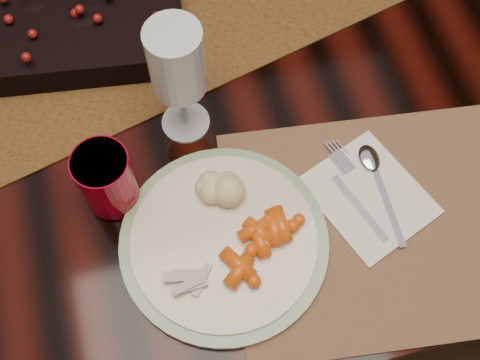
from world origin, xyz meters
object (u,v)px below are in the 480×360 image
object	(u,v)px
baby_carrots	(257,249)
wine_glass	(180,83)
dinner_plate	(224,241)
mashed_potatoes	(218,186)
placemat_main	(396,222)
red_cup	(107,179)
centerpiece	(75,31)
turkey_shreds	(195,280)
napkin	(369,196)
dining_table	(211,167)

from	to	relation	value
baby_carrots	wine_glass	size ratio (longest dim) A/B	0.49
dinner_plate	mashed_potatoes	bearing A→B (deg)	81.14
placemat_main	red_cup	world-z (taller)	red_cup
placemat_main	wine_glass	size ratio (longest dim) A/B	2.23
mashed_potatoes	dinner_plate	bearing A→B (deg)	-98.86
centerpiece	turkey_shreds	xyz separation A→B (m)	(0.09, -0.42, -0.01)
turkey_shreds	baby_carrots	bearing A→B (deg)	11.78
napkin	red_cup	distance (m)	0.35
centerpiece	placemat_main	world-z (taller)	centerpiece
turkey_shreds	dinner_plate	bearing A→B (deg)	42.44
dinner_plate	mashed_potatoes	xyz separation A→B (m)	(0.01, 0.07, 0.03)
baby_carrots	napkin	distance (m)	0.18
turkey_shreds	centerpiece	bearing A→B (deg)	101.69
centerpiece	turkey_shreds	world-z (taller)	centerpiece
baby_carrots	mashed_potatoes	xyz separation A→B (m)	(-0.03, 0.09, 0.01)
red_cup	mashed_potatoes	bearing A→B (deg)	-16.22
baby_carrots	mashed_potatoes	world-z (taller)	mashed_potatoes
centerpiece	wine_glass	world-z (taller)	wine_glass
centerpiece	mashed_potatoes	world-z (taller)	centerpiece
mashed_potatoes	red_cup	world-z (taller)	red_cup
dinner_plate	turkey_shreds	xyz separation A→B (m)	(-0.05, -0.04, 0.01)
centerpiece	placemat_main	distance (m)	0.55
baby_carrots	placemat_main	bearing A→B (deg)	-1.16
turkey_shreds	wine_glass	world-z (taller)	wine_glass
turkey_shreds	wine_glass	xyz separation A→B (m)	(0.04, 0.24, 0.07)
mashed_potatoes	turkey_shreds	size ratio (longest dim) A/B	1.21
dinner_plate	napkin	bearing A→B (deg)	3.75
wine_glass	turkey_shreds	bearing A→B (deg)	-99.84
placemat_main	turkey_shreds	xyz separation A→B (m)	(-0.28, -0.01, 0.02)
centerpiece	mashed_potatoes	size ratio (longest dim) A/B	4.37
dining_table	napkin	size ratio (longest dim) A/B	11.60
turkey_shreds	red_cup	bearing A→B (deg)	117.68
mashed_potatoes	centerpiece	bearing A→B (deg)	115.36
mashed_potatoes	turkey_shreds	bearing A→B (deg)	-118.12
baby_carrots	wine_glass	xyz separation A→B (m)	(-0.04, 0.22, 0.07)
centerpiece	turkey_shreds	size ratio (longest dim) A/B	5.28
placemat_main	dinner_plate	xyz separation A→B (m)	(-0.23, 0.03, 0.01)
wine_glass	placemat_main	bearing A→B (deg)	-43.56
placemat_main	dinner_plate	bearing A→B (deg)	179.83
placemat_main	mashed_potatoes	world-z (taller)	mashed_potatoes
mashed_potatoes	napkin	distance (m)	0.21
placemat_main	red_cup	distance (m)	0.39
centerpiece	red_cup	bearing A→B (deg)	-88.42
placemat_main	baby_carrots	size ratio (longest dim) A/B	4.56
dining_table	mashed_potatoes	distance (m)	0.48
baby_carrots	mashed_potatoes	distance (m)	0.10
red_cup	turkey_shreds	bearing A→B (deg)	-62.32
baby_carrots	red_cup	distance (m)	0.21
placemat_main	wine_glass	xyz separation A→B (m)	(-0.24, 0.23, 0.10)
dining_table	baby_carrots	world-z (taller)	baby_carrots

